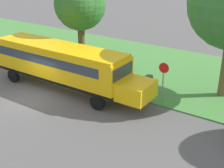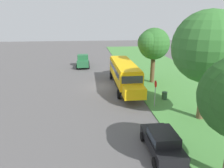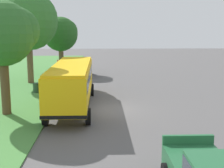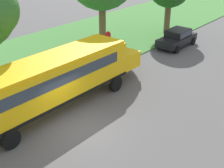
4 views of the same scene
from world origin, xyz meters
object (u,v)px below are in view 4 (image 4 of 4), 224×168
object	(u,v)px
school_bus	(55,78)
car_black_nearest	(177,37)
trash_bin	(76,62)
stop_sign	(108,44)

from	to	relation	value
school_bus	car_black_nearest	distance (m)	14.32
school_bus	trash_bin	bearing A→B (deg)	125.74
stop_sign	trash_bin	bearing A→B (deg)	-132.24
car_black_nearest	trash_bin	world-z (taller)	car_black_nearest
stop_sign	trash_bin	xyz separation A→B (m)	(-1.67, -1.84, -1.29)
car_black_nearest	stop_sign	xyz separation A→B (m)	(-1.80, -7.47, 0.86)
school_bus	trash_bin	xyz separation A→B (m)	(-3.58, 4.97, -1.47)
school_bus	car_black_nearest	world-z (taller)	school_bus
school_bus	car_black_nearest	size ratio (longest dim) A/B	2.82
stop_sign	car_black_nearest	bearing A→B (deg)	76.45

